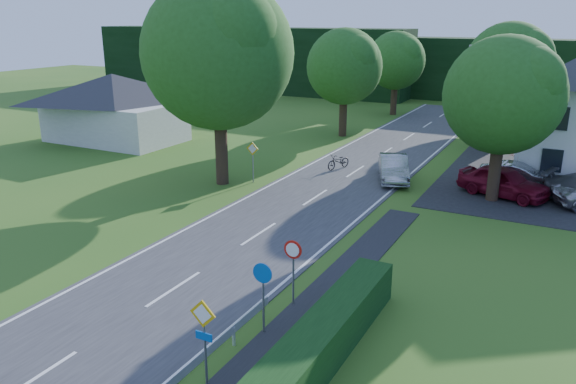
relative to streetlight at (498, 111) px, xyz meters
The scene contains 24 objects.
road 13.59m from the streetlight, 128.88° to the right, with size 7.00×80.00×0.04m, color #343436.
parking_pad 6.65m from the streetlight, 37.30° to the left, with size 14.00×16.00×0.04m, color black.
line_edge_left 15.73m from the streetlight, 138.52° to the right, with size 0.12×80.00×0.01m, color white.
line_edge_right 11.95m from the streetlight, 115.70° to the right, with size 0.12×80.00×0.01m, color white.
line_centre 13.58m from the streetlight, 128.88° to the right, with size 0.12×80.00×0.01m, color white, non-canonical shape.
tree_main 15.35m from the streetlight, 156.89° to the right, with size 9.40×9.40×11.64m, color #245218, non-canonical shape.
tree_left_far 16.45m from the streetlight, 142.56° to the left, with size 7.00×7.00×8.58m, color #245218, non-canonical shape.
tree_right_far 12.05m from the streetlight, 95.06° to the left, with size 7.40×7.40×9.09m, color #245218, non-canonical shape.
tree_left_back 25.34m from the streetlight, 119.73° to the left, with size 6.60×6.60×8.07m, color #245218, non-canonical shape.
tree_right_back 20.12m from the streetlight, 95.89° to the left, with size 6.20×6.20×7.56m, color #245218, non-canonical shape.
tree_right_mid 2.05m from the streetlight, 77.66° to the right, with size 7.00×7.00×8.58m, color #245218, non-canonical shape.
treeline_left 48.22m from the streetlight, 138.42° to the left, with size 44.00×6.00×8.00m, color black.
treeline_right 36.01m from the streetlight, 90.10° to the left, with size 30.00×5.00×7.00m, color black.
bungalow_left 28.12m from the streetlight, behind, with size 11.00×6.50×5.20m.
streetlight is the anchor object (origin of this frame).
sign_priority_right 22.50m from the streetlight, 99.70° to the right, with size 0.78×0.09×2.59m.
sign_roundabout 19.59m from the streetlight, 101.19° to the right, with size 0.64×0.08×2.37m.
sign_speed_limit 17.64m from the streetlight, 102.46° to the right, with size 0.64×0.11×2.37m.
sign_priority_left 13.80m from the streetlight, 158.22° to the right, with size 0.78×0.09×2.44m.
moving_car 6.56m from the streetlight, behind, with size 1.58×4.53×1.49m, color #9F9EA3.
motorcycle 10.06m from the streetlight, behind, with size 0.66×1.88×0.99m, color black.
parked_car_red 3.86m from the streetlight, 52.80° to the right, with size 1.93×4.80×1.64m, color maroon.
parked_car_silver_a 4.07m from the streetlight, 37.44° to the left, with size 1.47×4.22×1.39m, color #A4A4A8.
parasol 4.54m from the streetlight, 69.08° to the left, with size 1.95×1.99×1.79m, color red.
Camera 1 is at (12.06, -2.19, 9.39)m, focal length 35.00 mm.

